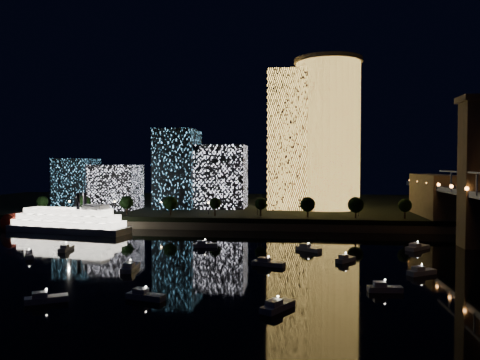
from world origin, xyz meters
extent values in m
plane|color=black|center=(0.00, 0.00, 0.00)|extent=(520.00, 520.00, 0.00)
cube|color=black|center=(0.00, 160.00, 2.50)|extent=(420.00, 160.00, 5.00)
cube|color=#6B5E4C|center=(0.00, 82.00, 1.50)|extent=(420.00, 6.00, 3.00)
cylinder|color=#FBBC50|center=(20.75, 127.62, 41.58)|extent=(32.00, 32.00, 73.17)
cylinder|color=#6B5E4C|center=(20.75, 127.62, 79.17)|extent=(34.00, 34.00, 2.00)
cube|color=#FBBC50|center=(1.76, 126.40, 39.62)|extent=(21.76, 21.76, 69.24)
cube|color=white|center=(-34.04, 127.24, 21.19)|extent=(26.31, 22.26, 32.38)
cube|color=#5DC2FF|center=(-56.17, 124.78, 25.21)|extent=(20.21, 26.27, 40.42)
cube|color=white|center=(-84.93, 113.49, 16.11)|extent=(22.21, 20.19, 22.21)
cube|color=#5DC2FF|center=(-108.65, 118.86, 17.74)|extent=(18.20, 20.02, 25.48)
cube|color=#6B5E4C|center=(65.00, 50.00, 24.00)|extent=(11.00, 9.00, 48.00)
cube|color=#6B5E4C|center=(65.00, 50.00, 49.00)|extent=(13.00, 11.00, 2.00)
cube|color=#6B5E4C|center=(65.00, 100.00, 11.50)|extent=(12.00, 40.00, 23.00)
cube|color=#18234E|center=(60.00, 36.00, 21.50)|extent=(0.50, 0.50, 7.00)
cube|color=#18234E|center=(60.00, 60.00, 21.50)|extent=(0.50, 0.50, 7.00)
sphere|color=orange|center=(59.50, 45.00, 19.80)|extent=(1.20, 1.20, 1.20)
sphere|color=orange|center=(59.50, 90.00, 19.80)|extent=(1.20, 1.20, 1.20)
cube|color=silver|center=(-86.57, 66.45, 1.29)|extent=(53.08, 21.23, 2.59)
cube|color=white|center=(-86.57, 66.45, 3.78)|extent=(48.64, 19.37, 2.37)
cube|color=white|center=(-86.57, 66.45, 6.15)|extent=(44.20, 17.51, 2.37)
cube|color=white|center=(-86.57, 66.45, 8.52)|extent=(37.64, 15.26, 2.37)
cube|color=silver|center=(-73.84, 64.05, 10.57)|extent=(9.68, 7.96, 1.94)
cylinder|color=black|center=(-80.60, 63.13, 12.94)|extent=(1.51, 1.51, 6.47)
cylinder|color=black|center=(-79.81, 67.37, 12.94)|extent=(1.51, 1.51, 6.47)
cylinder|color=maroon|center=(-112.01, 71.23, 3.24)|extent=(9.21, 10.94, 7.55)
cube|color=silver|center=(19.19, 21.73, 0.60)|extent=(6.22, 7.03, 1.20)
cube|color=silver|center=(18.53, 20.89, 1.70)|extent=(3.01, 3.12, 1.00)
sphere|color=white|center=(19.19, 21.73, 2.60)|extent=(0.36, 0.36, 0.36)
cube|color=silver|center=(-25.24, -20.56, 0.60)|extent=(8.49, 4.51, 1.20)
cube|color=silver|center=(-26.42, -20.26, 1.70)|extent=(3.27, 2.74, 1.00)
sphere|color=white|center=(-25.24, -20.56, 2.60)|extent=(0.36, 0.36, 0.36)
cube|color=silver|center=(-2.18, 13.86, 0.60)|extent=(9.33, 5.25, 1.20)
cube|color=silver|center=(-3.45, 14.23, 1.70)|extent=(3.64, 3.10, 1.00)
sphere|color=white|center=(-2.18, 13.86, 2.60)|extent=(0.36, 0.36, 0.36)
cube|color=silver|center=(24.45, -8.75, 0.60)|extent=(7.54, 2.93, 1.20)
cube|color=silver|center=(23.34, -8.84, 1.70)|extent=(2.72, 2.11, 1.00)
sphere|color=white|center=(24.45, -8.75, 2.60)|extent=(0.36, 0.36, 0.36)
cube|color=silver|center=(-37.79, 4.76, 0.60)|extent=(3.75, 9.47, 1.20)
cube|color=silver|center=(-37.67, 3.38, 1.70)|extent=(2.68, 3.43, 1.00)
sphere|color=white|center=(-37.79, 4.76, 2.60)|extent=(0.36, 0.36, 0.36)
cube|color=silver|center=(-44.41, -24.84, 0.60)|extent=(8.36, 6.33, 1.20)
cube|color=silver|center=(-45.46, -25.45, 1.70)|extent=(3.53, 3.26, 1.00)
sphere|color=white|center=(-44.41, -24.84, 2.60)|extent=(0.36, 0.36, 0.36)
cube|color=silver|center=(36.52, 8.49, 0.60)|extent=(7.94, 6.23, 1.20)
cube|color=silver|center=(35.53, 7.87, 1.70)|extent=(3.39, 3.16, 1.00)
sphere|color=white|center=(36.52, 8.49, 2.60)|extent=(0.36, 0.36, 0.36)
cube|color=silver|center=(-67.77, 28.37, 0.60)|extent=(3.23, 7.96, 1.20)
cube|color=silver|center=(-67.65, 27.22, 1.70)|extent=(2.27, 2.90, 1.00)
sphere|color=white|center=(-67.77, 28.37, 2.60)|extent=(0.36, 0.36, 0.36)
cube|color=silver|center=(-24.94, 39.90, 0.60)|extent=(8.24, 4.23, 1.20)
cube|color=silver|center=(-26.09, 39.64, 1.70)|extent=(3.15, 2.62, 1.00)
sphere|color=white|center=(-24.94, 39.90, 2.60)|extent=(0.36, 0.36, 0.36)
cube|color=silver|center=(9.18, 37.11, 0.60)|extent=(8.47, 7.15, 1.20)
cube|color=silver|center=(8.14, 37.85, 1.70)|extent=(3.70, 3.52, 1.00)
sphere|color=white|center=(9.18, 37.11, 2.60)|extent=(0.36, 0.36, 0.36)
cube|color=silver|center=(1.88, -24.14, 0.60)|extent=(6.64, 8.52, 1.20)
cube|color=silver|center=(1.22, -25.21, 1.70)|extent=(3.38, 3.63, 1.00)
sphere|color=white|center=(1.88, -24.14, 2.60)|extent=(0.36, 0.36, 0.36)
cube|color=silver|center=(44.29, 43.92, 0.60)|extent=(8.99, 9.10, 1.20)
cube|color=silver|center=(43.27, 42.88, 1.70)|extent=(4.17, 4.19, 1.00)
sphere|color=white|center=(44.29, 43.92, 2.60)|extent=(0.36, 0.36, 0.36)
cube|color=silver|center=(-73.05, 16.31, 0.60)|extent=(5.47, 6.70, 1.20)
cube|color=silver|center=(-73.60, 17.14, 1.70)|extent=(2.73, 2.89, 1.00)
sphere|color=white|center=(-73.05, 16.31, 2.60)|extent=(0.36, 0.36, 0.36)
cylinder|color=black|center=(-110.00, 88.00, 7.00)|extent=(0.70, 0.70, 4.00)
sphere|color=black|center=(-110.00, 88.00, 10.50)|extent=(5.31, 5.31, 5.31)
cylinder|color=black|center=(-90.00, 88.00, 7.00)|extent=(0.70, 0.70, 4.00)
sphere|color=black|center=(-90.00, 88.00, 10.50)|extent=(6.13, 6.13, 6.13)
cylinder|color=black|center=(-70.00, 88.00, 7.00)|extent=(0.70, 0.70, 4.00)
sphere|color=black|center=(-70.00, 88.00, 10.50)|extent=(5.89, 5.89, 5.89)
cylinder|color=black|center=(-50.00, 88.00, 7.00)|extent=(0.70, 0.70, 4.00)
sphere|color=black|center=(-50.00, 88.00, 10.50)|extent=(6.17, 6.17, 6.17)
cylinder|color=black|center=(-30.00, 88.00, 7.00)|extent=(0.70, 0.70, 4.00)
sphere|color=black|center=(-30.00, 88.00, 10.50)|extent=(5.19, 5.19, 5.19)
cylinder|color=black|center=(-10.00, 88.00, 7.00)|extent=(0.70, 0.70, 4.00)
sphere|color=black|center=(-10.00, 88.00, 10.50)|extent=(5.10, 5.10, 5.10)
cylinder|color=black|center=(10.00, 88.00, 7.00)|extent=(0.70, 0.70, 4.00)
sphere|color=black|center=(10.00, 88.00, 10.50)|extent=(6.40, 6.40, 6.40)
cylinder|color=black|center=(30.00, 88.00, 7.00)|extent=(0.70, 0.70, 4.00)
sphere|color=black|center=(30.00, 88.00, 10.50)|extent=(6.72, 6.72, 6.72)
cylinder|color=black|center=(50.00, 88.00, 7.00)|extent=(0.70, 0.70, 4.00)
sphere|color=black|center=(50.00, 88.00, 10.50)|extent=(5.63, 5.63, 5.63)
cylinder|color=black|center=(-100.00, 94.00, 7.50)|extent=(0.24, 0.24, 5.00)
sphere|color=#FFCC7F|center=(-100.00, 94.00, 10.30)|extent=(0.70, 0.70, 0.70)
cylinder|color=black|center=(-78.00, 94.00, 7.50)|extent=(0.24, 0.24, 5.00)
sphere|color=#FFCC7F|center=(-78.00, 94.00, 10.30)|extent=(0.70, 0.70, 0.70)
cylinder|color=black|center=(-56.00, 94.00, 7.50)|extent=(0.24, 0.24, 5.00)
sphere|color=#FFCC7F|center=(-56.00, 94.00, 10.30)|extent=(0.70, 0.70, 0.70)
cylinder|color=black|center=(-34.00, 94.00, 7.50)|extent=(0.24, 0.24, 5.00)
sphere|color=#FFCC7F|center=(-34.00, 94.00, 10.30)|extent=(0.70, 0.70, 0.70)
cylinder|color=black|center=(-12.00, 94.00, 7.50)|extent=(0.24, 0.24, 5.00)
sphere|color=#FFCC7F|center=(-12.00, 94.00, 10.30)|extent=(0.70, 0.70, 0.70)
cylinder|color=black|center=(10.00, 94.00, 7.50)|extent=(0.24, 0.24, 5.00)
sphere|color=#FFCC7F|center=(10.00, 94.00, 10.30)|extent=(0.70, 0.70, 0.70)
cylinder|color=black|center=(32.00, 94.00, 7.50)|extent=(0.24, 0.24, 5.00)
sphere|color=#FFCC7F|center=(32.00, 94.00, 10.30)|extent=(0.70, 0.70, 0.70)
camera|label=1|loc=(5.35, -112.21, 27.77)|focal=35.00mm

